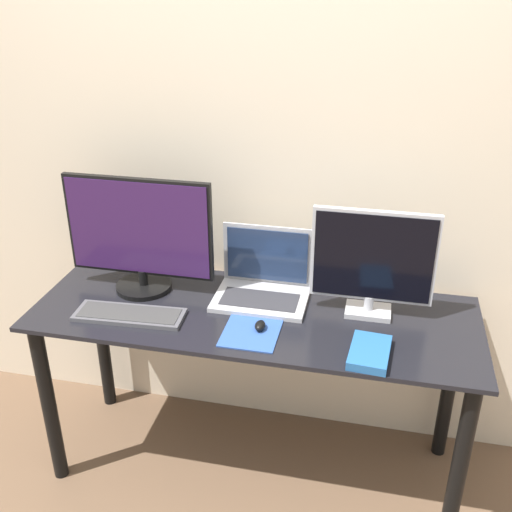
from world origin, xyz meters
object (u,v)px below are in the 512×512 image
monitor_left (139,235)px  monitor_right (373,261)px  laptop (264,281)px  keyboard (130,315)px  mouse (260,326)px  book (370,352)px

monitor_left → monitor_right: 0.90m
laptop → keyboard: laptop is taller
keyboard → mouse: (0.50, 0.01, 0.01)m
monitor_left → monitor_right: (0.90, 0.00, -0.02)m
monitor_left → keyboard: (0.03, -0.22, -0.23)m
monitor_left → laptop: (0.49, 0.05, -0.17)m
mouse → laptop: bearing=99.1°
keyboard → book: 0.89m
monitor_left → keyboard: size_ratio=1.42×
book → monitor_right: bearing=93.9°
monitor_left → book: monitor_left is taller
monitor_left → monitor_right: size_ratio=1.32×
laptop → book: 0.55m
keyboard → monitor_left: bearing=97.8°
laptop → mouse: 0.26m
keyboard → mouse: size_ratio=6.88×
mouse → book: 0.40m
keyboard → book: book is taller
monitor_left → laptop: monitor_left is taller
monitor_right → keyboard: size_ratio=1.08×
monitor_right → mouse: size_ratio=7.40×
monitor_left → monitor_right: bearing=0.0°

